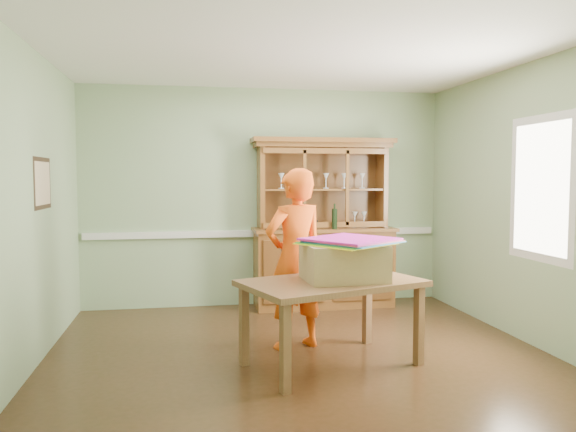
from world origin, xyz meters
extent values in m
plane|color=#3F2514|center=(0.00, 0.00, 0.00)|extent=(4.50, 4.50, 0.00)
plane|color=white|center=(0.00, 0.00, 2.70)|extent=(4.50, 4.50, 0.00)
plane|color=#8AA67C|center=(0.00, 2.00, 1.35)|extent=(4.50, 0.00, 4.50)
plane|color=#8AA67C|center=(-2.25, 0.00, 1.35)|extent=(0.00, 4.00, 4.00)
plane|color=#8AA67C|center=(2.25, 0.00, 1.35)|extent=(0.00, 4.00, 4.00)
plane|color=#8AA67C|center=(0.00, -2.00, 1.35)|extent=(4.50, 0.00, 4.50)
cube|color=silver|center=(0.00, 1.98, 0.90)|extent=(4.41, 0.05, 0.08)
cube|color=black|center=(-2.23, 0.30, 1.55)|extent=(0.03, 0.60, 0.46)
cube|color=beige|center=(-2.22, 0.30, 1.55)|extent=(0.01, 0.52, 0.38)
cube|color=silver|center=(2.23, -0.30, 1.50)|extent=(0.03, 0.96, 1.36)
cube|color=white|center=(2.22, -0.30, 1.50)|extent=(0.01, 0.80, 1.20)
cube|color=brown|center=(0.69, 1.74, 0.47)|extent=(1.69, 0.52, 0.94)
cube|color=brown|center=(0.69, 1.73, 0.96)|extent=(1.75, 0.57, 0.04)
cube|color=#582C14|center=(0.69, 1.98, 1.47)|extent=(1.60, 0.04, 0.99)
cube|color=brown|center=(-0.09, 1.82, 1.47)|extent=(0.06, 0.36, 0.99)
cube|color=brown|center=(1.46, 1.82, 1.47)|extent=(0.06, 0.36, 0.99)
cube|color=brown|center=(0.69, 1.82, 1.99)|extent=(1.69, 0.41, 0.06)
cube|color=brown|center=(0.69, 1.80, 2.05)|extent=(1.77, 0.45, 0.06)
cube|color=brown|center=(0.69, 1.82, 1.45)|extent=(1.49, 0.31, 0.02)
imported|color=#B2B2B7|center=(0.54, 1.82, 1.07)|extent=(0.17, 0.17, 0.18)
imported|color=yellow|center=(0.26, 1.82, 1.00)|extent=(0.20, 0.20, 0.05)
cylinder|color=black|center=(0.78, 1.58, 1.13)|extent=(0.07, 0.07, 0.30)
cube|color=brown|center=(0.22, -0.41, 0.71)|extent=(1.67, 1.31, 0.05)
cube|color=brown|center=(-0.28, -0.97, 0.34)|extent=(0.09, 0.09, 0.68)
cube|color=brown|center=(-0.51, -0.29, 0.34)|extent=(0.09, 0.09, 0.68)
cube|color=brown|center=(0.96, -0.54, 0.34)|extent=(0.09, 0.09, 0.68)
cube|color=brown|center=(0.72, 0.14, 0.34)|extent=(0.09, 0.09, 0.68)
cube|color=#A48255|center=(0.32, -0.42, 0.89)|extent=(0.68, 0.55, 0.31)
cube|color=yellow|center=(0.36, -0.43, 1.04)|extent=(0.89, 0.89, 0.01)
cube|color=green|center=(0.36, -0.43, 1.05)|extent=(0.89, 0.89, 0.01)
cube|color=#2A88C7|center=(0.36, -0.43, 1.06)|extent=(0.89, 0.89, 0.01)
cube|color=#E56C84|center=(0.36, -0.43, 1.07)|extent=(0.89, 0.89, 0.01)
cube|color=#E9238C|center=(0.36, -0.43, 1.08)|extent=(0.89, 0.89, 0.01)
cube|color=#D921B8|center=(0.36, -0.43, 1.09)|extent=(0.89, 0.89, 0.01)
imported|color=#F7540F|center=(0.01, 0.12, 0.84)|extent=(0.72, 0.59, 1.69)
camera|label=1|loc=(-0.99, -4.97, 1.61)|focal=35.00mm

